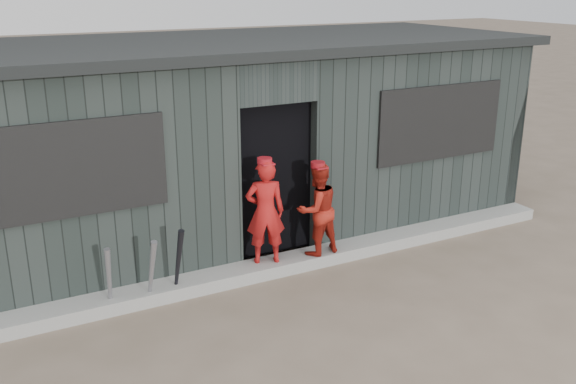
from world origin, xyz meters
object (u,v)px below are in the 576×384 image
bat_mid (151,273)px  bat_right (178,263)px  player_red_right (317,209)px  dugout (230,138)px  player_grey_back (283,207)px  bat_left (109,280)px  player_red_left (265,212)px

bat_mid → bat_right: size_ratio=0.95×
player_red_right → dugout: dugout is taller
bat_mid → player_grey_back: size_ratio=0.73×
bat_left → player_red_right: 2.56m
bat_mid → dugout: dugout is taller
player_grey_back → player_red_left: bearing=56.5°
player_red_left → player_grey_back: (0.55, 0.61, -0.22)m
bat_mid → player_red_right: bearing=3.4°
bat_right → player_red_left: player_red_left is taller
bat_right → dugout: size_ratio=0.10×
bat_left → player_red_left: 1.92m
bat_left → bat_right: (0.74, -0.04, 0.05)m
player_red_right → player_red_left: bearing=-10.6°
player_red_right → player_grey_back: (-0.12, 0.67, -0.16)m
bat_right → player_red_right: player_red_right is taller
dugout → player_red_left: bearing=-99.4°
player_red_right → bat_right: bearing=-2.2°
bat_right → player_grey_back: bearing=24.3°
bat_mid → bat_left: bearing=169.1°
bat_right → dugout: bearing=52.0°
bat_left → dugout: (2.15, 1.76, 0.91)m
dugout → bat_right: bearing=-128.0°
player_grey_back → bat_right: bearing=32.8°
bat_right → player_grey_back: (1.68, 0.76, 0.13)m
bat_right → player_red_right: size_ratio=0.76×
bat_mid → player_red_left: player_red_left is taller
bat_mid → player_red_right: size_ratio=0.72×
player_red_left → bat_mid: bearing=26.0°
bat_left → dugout: 2.92m
player_grey_back → player_red_right: bearing=108.6°
player_red_right → dugout: bearing=-82.0°
bat_right → player_red_left: size_ratio=0.69×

